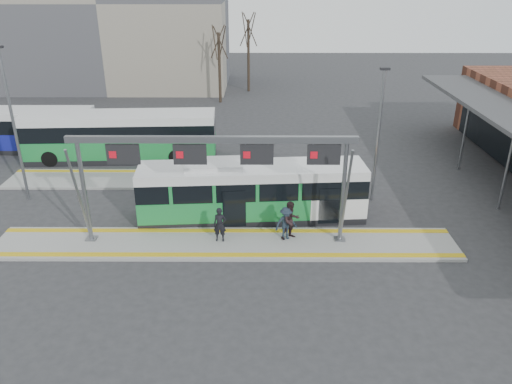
# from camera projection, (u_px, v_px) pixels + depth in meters

# --- Properties ---
(ground) EXTENTS (120.00, 120.00, 0.00)m
(ground) POSITION_uv_depth(u_px,v_px,m) (225.00, 245.00, 23.88)
(ground) COLOR #2D2D30
(ground) RESTS_ON ground
(platform_main) EXTENTS (22.00, 3.00, 0.15)m
(platform_main) POSITION_uv_depth(u_px,v_px,m) (225.00, 244.00, 23.85)
(platform_main) COLOR gray
(platform_main) RESTS_ON ground
(platform_second) EXTENTS (20.00, 3.00, 0.15)m
(platform_second) POSITION_uv_depth(u_px,v_px,m) (169.00, 179.00, 31.16)
(platform_second) COLOR gray
(platform_second) RESTS_ON ground
(tactile_main) EXTENTS (22.00, 2.65, 0.02)m
(tactile_main) POSITION_uv_depth(u_px,v_px,m) (225.00, 242.00, 23.81)
(tactile_main) COLOR gold
(tactile_main) RESTS_ON platform_main
(tactile_second) EXTENTS (20.00, 0.35, 0.02)m
(tactile_second) POSITION_uv_depth(u_px,v_px,m) (172.00, 171.00, 32.18)
(tactile_second) COLOR gold
(tactile_second) RESTS_ON platform_second
(gantry) EXTENTS (13.00, 1.68, 5.20)m
(gantry) POSITION_uv_depth(u_px,v_px,m) (216.00, 159.00, 22.35)
(gantry) COLOR slate
(gantry) RESTS_ON platform_main
(hero_bus) EXTENTS (11.79, 3.27, 3.20)m
(hero_bus) POSITION_uv_depth(u_px,v_px,m) (252.00, 192.00, 25.96)
(hero_bus) COLOR black
(hero_bus) RESTS_ON ground
(bg_bus_green) EXTENTS (13.05, 3.40, 3.23)m
(bg_bus_green) POSITION_uv_depth(u_px,v_px,m) (120.00, 137.00, 34.08)
(bg_bus_green) COLOR black
(bg_bus_green) RESTS_ON ground
(bg_bus_blue) EXTENTS (11.49, 2.60, 2.99)m
(bg_bus_blue) POSITION_uv_depth(u_px,v_px,m) (12.00, 130.00, 35.87)
(bg_bus_blue) COLOR black
(bg_bus_blue) RESTS_ON ground
(passenger_a) EXTENTS (0.64, 0.44, 1.69)m
(passenger_a) POSITION_uv_depth(u_px,v_px,m) (220.00, 225.00, 23.64)
(passenger_a) COLOR black
(passenger_a) RESTS_ON platform_main
(passenger_b) EXTENTS (1.16, 1.07, 1.92)m
(passenger_b) POSITION_uv_depth(u_px,v_px,m) (291.00, 220.00, 23.82)
(passenger_b) COLOR black
(passenger_b) RESTS_ON platform_main
(passenger_c) EXTENTS (1.23, 0.93, 1.68)m
(passenger_c) POSITION_uv_depth(u_px,v_px,m) (286.00, 223.00, 23.80)
(passenger_c) COLOR #1D2935
(passenger_c) RESTS_ON platform_main
(tree_left) EXTENTS (1.40, 1.40, 7.53)m
(tree_left) POSITION_uv_depth(u_px,v_px,m) (219.00, 43.00, 47.14)
(tree_left) COLOR #382B21
(tree_left) RESTS_ON ground
(tree_mid) EXTENTS (1.40, 1.40, 8.36)m
(tree_mid) POSITION_uv_depth(u_px,v_px,m) (248.00, 30.00, 51.40)
(tree_mid) COLOR #382B21
(tree_mid) RESTS_ON ground
(lamp_west) EXTENTS (0.50, 0.25, 8.55)m
(lamp_west) POSITION_uv_depth(u_px,v_px,m) (13.00, 123.00, 26.77)
(lamp_west) COLOR slate
(lamp_west) RESTS_ON ground
(lamp_east) EXTENTS (0.50, 0.25, 7.48)m
(lamp_east) POSITION_uv_depth(u_px,v_px,m) (378.00, 133.00, 26.87)
(lamp_east) COLOR slate
(lamp_east) RESTS_ON ground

